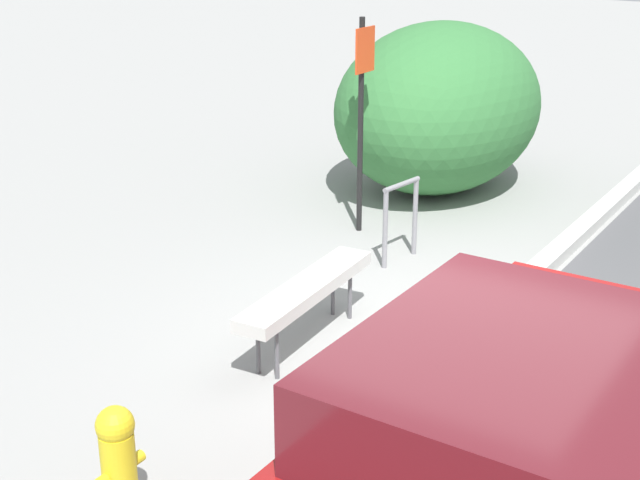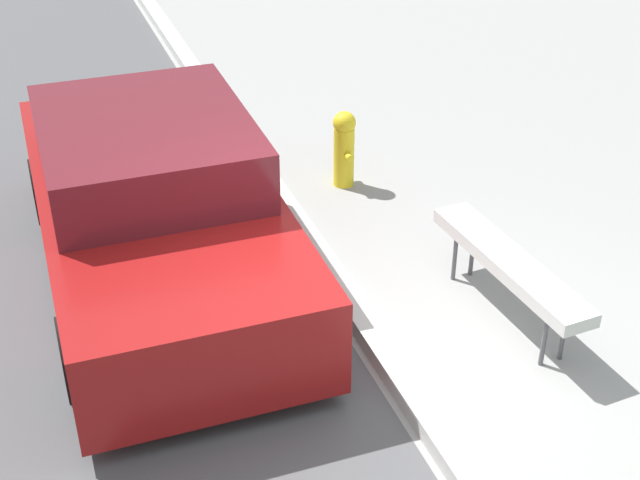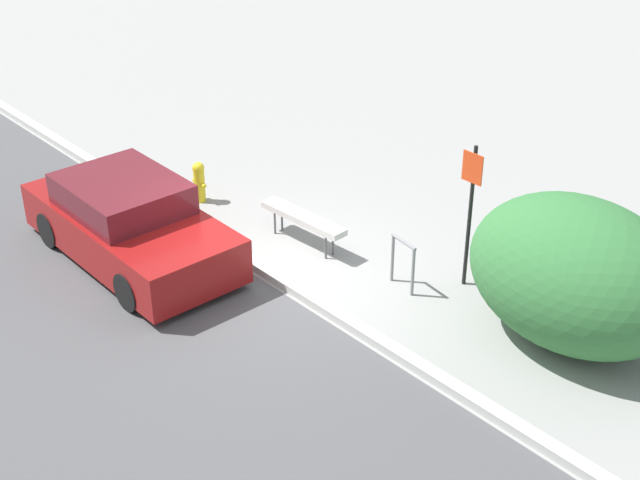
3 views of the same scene
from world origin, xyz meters
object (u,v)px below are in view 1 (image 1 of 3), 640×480
(sign_post, at_px, (362,106))
(parked_car_near, at_px, (521,459))
(bike_rack, at_px, (401,213))
(pedestrian, at_px, (480,97))
(bench, at_px, (307,290))
(fire_hydrant, at_px, (119,463))

(sign_post, bearing_deg, parked_car_near, -140.37)
(bike_rack, xyz_separation_m, pedestrian, (4.02, 0.92, 0.38))
(sign_post, relative_size, parked_car_near, 0.57)
(pedestrian, bearing_deg, bench, 124.31)
(parked_car_near, bearing_deg, fire_hydrant, 116.04)
(bench, xyz_separation_m, parked_car_near, (-1.50, -2.36, 0.15))
(bench, relative_size, pedestrian, 1.05)
(pedestrian, bearing_deg, fire_hydrant, 123.62)
(bench, distance_m, bike_rack, 2.05)
(bike_rack, xyz_separation_m, fire_hydrant, (-4.49, -0.60, -0.09))
(bench, relative_size, fire_hydrant, 2.26)
(bench, height_order, pedestrian, pedestrian)
(sign_post, bearing_deg, pedestrian, 2.21)
(bike_rack, relative_size, sign_post, 0.36)
(bike_rack, bearing_deg, fire_hydrant, -172.33)
(bike_rack, relative_size, parked_car_near, 0.20)
(bike_rack, distance_m, sign_post, 1.31)
(fire_hydrant, height_order, pedestrian, pedestrian)
(parked_car_near, bearing_deg, sign_post, 40.03)
(pedestrian, xyz_separation_m, parked_car_near, (-7.55, -3.52, -0.26))
(fire_hydrant, bearing_deg, pedestrian, 10.18)
(sign_post, relative_size, fire_hydrant, 3.01)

